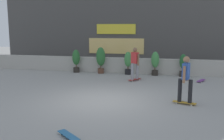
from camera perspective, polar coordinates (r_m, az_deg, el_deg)
ground_plane at (r=9.47m, az=-2.01°, el=-6.82°), size 48.00×48.00×0.00m
planter_wall at (r=15.14m, az=3.75°, el=1.00°), size 18.00×0.40×0.90m
building_backdrop at (r=18.95m, az=5.77°, el=11.12°), size 20.00×2.08×6.50m
potted_plant_0 at (r=15.47m, az=-8.08°, el=2.37°), size 0.46×0.46×1.38m
potted_plant_1 at (r=14.98m, az=-2.55°, el=2.69°), size 0.54×0.54×1.55m
potted_plant_2 at (r=14.65m, az=3.63°, el=1.86°), size 0.42×0.42×1.32m
potted_plant_3 at (r=14.49m, az=9.69°, el=1.77°), size 0.44×0.44×1.35m
potted_plant_4 at (r=14.50m, az=15.69°, el=1.23°), size 0.39×0.39×1.25m
skater_mid_plaza at (r=12.86m, az=5.17°, el=1.72°), size 0.62×0.77×1.70m
skater_foreground at (r=9.12m, az=16.24°, el=-1.74°), size 0.82×0.54×1.70m
skateboard_near_camera at (r=13.48m, az=19.45°, el=-2.22°), size 0.52×0.81×0.08m
skateboard_aside at (r=6.45m, az=-9.76°, el=-14.30°), size 0.75×0.66×0.08m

